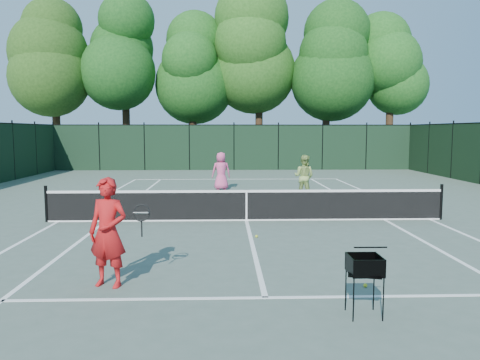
{
  "coord_description": "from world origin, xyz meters",
  "views": [
    {
      "loc": [
        -0.64,
        -13.54,
        2.63
      ],
      "look_at": [
        -0.16,
        1.0,
        1.1
      ],
      "focal_mm": 35.0,
      "sensor_mm": 36.0,
      "label": 1
    }
  ],
  "objects_px": {
    "player_pink": "(221,171)",
    "ball_hopper": "(365,265)",
    "player_green": "(304,177)",
    "coach": "(108,232)",
    "loose_ball_near_cart": "(365,285)",
    "loose_ball_midcourt": "(256,236)"
  },
  "relations": [
    {
      "from": "player_green",
      "to": "loose_ball_near_cart",
      "type": "relative_size",
      "value": 24.93
    },
    {
      "from": "player_pink",
      "to": "loose_ball_midcourt",
      "type": "height_order",
      "value": "player_pink"
    },
    {
      "from": "player_green",
      "to": "ball_hopper",
      "type": "height_order",
      "value": "player_green"
    },
    {
      "from": "player_green",
      "to": "coach",
      "type": "bearing_deg",
      "value": 94.8
    },
    {
      "from": "player_green",
      "to": "ball_hopper",
      "type": "distance_m",
      "value": 11.82
    },
    {
      "from": "player_pink",
      "to": "ball_hopper",
      "type": "bearing_deg",
      "value": 91.22
    },
    {
      "from": "player_pink",
      "to": "loose_ball_near_cart",
      "type": "bearing_deg",
      "value": 93.6
    },
    {
      "from": "ball_hopper",
      "to": "player_green",
      "type": "bearing_deg",
      "value": 100.0
    },
    {
      "from": "loose_ball_near_cart",
      "to": "player_green",
      "type": "bearing_deg",
      "value": 85.96
    },
    {
      "from": "coach",
      "to": "ball_hopper",
      "type": "height_order",
      "value": "coach"
    },
    {
      "from": "player_pink",
      "to": "loose_ball_midcourt",
      "type": "distance_m",
      "value": 9.57
    },
    {
      "from": "loose_ball_midcourt",
      "to": "player_pink",
      "type": "bearing_deg",
      "value": 95.66
    },
    {
      "from": "coach",
      "to": "loose_ball_midcourt",
      "type": "xyz_separation_m",
      "value": [
        2.75,
        3.53,
        -0.9
      ]
    },
    {
      "from": "player_green",
      "to": "ball_hopper",
      "type": "xyz_separation_m",
      "value": [
        -1.13,
        -11.76,
        -0.11
      ]
    },
    {
      "from": "player_pink",
      "to": "loose_ball_near_cart",
      "type": "relative_size",
      "value": 24.89
    },
    {
      "from": "loose_ball_near_cart",
      "to": "loose_ball_midcourt",
      "type": "relative_size",
      "value": 1.0
    },
    {
      "from": "loose_ball_near_cart",
      "to": "loose_ball_midcourt",
      "type": "xyz_separation_m",
      "value": [
        -1.58,
        3.76,
        0.0
      ]
    },
    {
      "from": "coach",
      "to": "loose_ball_midcourt",
      "type": "bearing_deg",
      "value": 67.83
    },
    {
      "from": "loose_ball_near_cart",
      "to": "loose_ball_midcourt",
      "type": "bearing_deg",
      "value": 112.87
    },
    {
      "from": "player_green",
      "to": "loose_ball_near_cart",
      "type": "height_order",
      "value": "player_green"
    },
    {
      "from": "player_pink",
      "to": "player_green",
      "type": "xyz_separation_m",
      "value": [
        3.27,
        -2.68,
        0.0
      ]
    },
    {
      "from": "player_green",
      "to": "loose_ball_midcourt",
      "type": "xyz_separation_m",
      "value": [
        -2.33,
        -6.81,
        -0.81
      ]
    }
  ]
}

